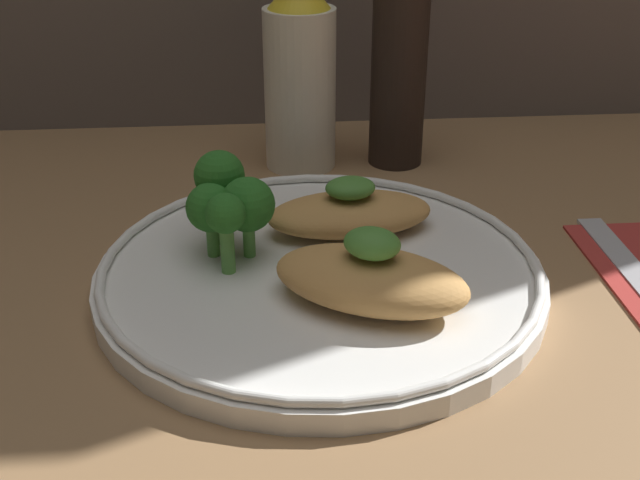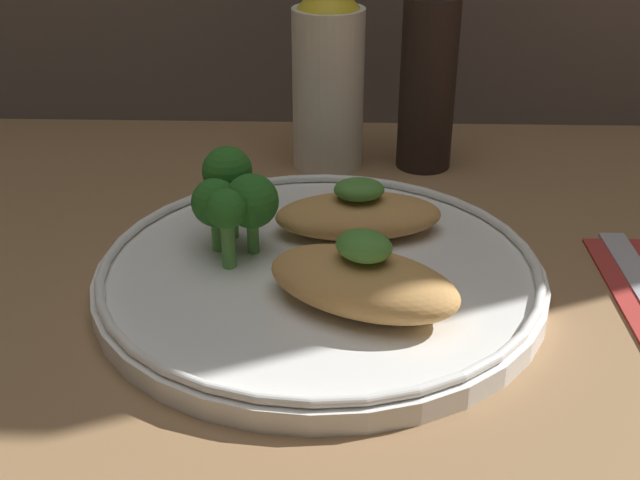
{
  "view_description": "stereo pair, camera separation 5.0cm",
  "coord_description": "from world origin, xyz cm",
  "px_view_note": "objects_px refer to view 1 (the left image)",
  "views": [
    {
      "loc": [
        -3.55,
        -44.08,
        26.72
      ],
      "look_at": [
        0.0,
        0.0,
        3.4
      ],
      "focal_mm": 45.0,
      "sensor_mm": 36.0,
      "label": 1
    },
    {
      "loc": [
        1.44,
        -44.2,
        26.72
      ],
      "look_at": [
        0.0,
        0.0,
        3.4
      ],
      "focal_mm": 45.0,
      "sensor_mm": 36.0,
      "label": 2
    }
  ],
  "objects_px": {
    "broccoli_bunch": "(227,200)",
    "sauce_bottle": "(300,77)",
    "plate": "(320,273)",
    "pepper_grinder": "(399,74)"
  },
  "relations": [
    {
      "from": "plate",
      "to": "sauce_bottle",
      "type": "height_order",
      "value": "sauce_bottle"
    },
    {
      "from": "plate",
      "to": "broccoli_bunch",
      "type": "xyz_separation_m",
      "value": [
        -0.06,
        0.02,
        0.04
      ]
    },
    {
      "from": "plate",
      "to": "pepper_grinder",
      "type": "height_order",
      "value": "pepper_grinder"
    },
    {
      "from": "sauce_bottle",
      "to": "pepper_grinder",
      "type": "bearing_deg",
      "value": 0.0
    },
    {
      "from": "plate",
      "to": "sauce_bottle",
      "type": "distance_m",
      "value": 0.22
    },
    {
      "from": "broccoli_bunch",
      "to": "plate",
      "type": "bearing_deg",
      "value": -23.31
    },
    {
      "from": "pepper_grinder",
      "to": "sauce_bottle",
      "type": "bearing_deg",
      "value": -180.0
    },
    {
      "from": "broccoli_bunch",
      "to": "pepper_grinder",
      "type": "height_order",
      "value": "pepper_grinder"
    },
    {
      "from": "broccoli_bunch",
      "to": "sauce_bottle",
      "type": "bearing_deg",
      "value": 72.63
    },
    {
      "from": "broccoli_bunch",
      "to": "sauce_bottle",
      "type": "height_order",
      "value": "sauce_bottle"
    }
  ]
}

